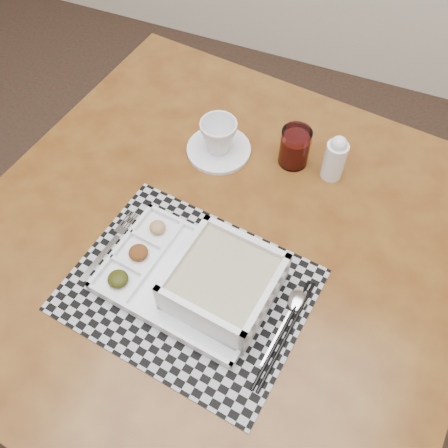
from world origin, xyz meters
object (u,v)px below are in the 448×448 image
at_px(cup, 219,136).
at_px(juice_glass, 295,148).
at_px(serving_tray, 213,282).
at_px(dining_table, 219,260).
at_px(creamer_bottle, 335,158).

relative_size(cup, juice_glass, 0.92).
xyz_separation_m(serving_tray, juice_glass, (0.04, 0.38, 0.01)).
height_order(dining_table, cup, cup).
relative_size(dining_table, creamer_bottle, 9.72).
xyz_separation_m(juice_glass, creamer_bottle, (0.09, -0.01, 0.01)).
relative_size(serving_tray, creamer_bottle, 2.97).
relative_size(juice_glass, creamer_bottle, 0.80).
bearing_deg(dining_table, cup, 112.57).
distance_m(dining_table, creamer_bottle, 0.34).
xyz_separation_m(dining_table, cup, (-0.10, 0.23, 0.13)).
relative_size(dining_table, juice_glass, 12.21).
distance_m(juice_glass, creamer_bottle, 0.09).
bearing_deg(serving_tray, cup, 111.02).
height_order(serving_tray, cup, serving_tray).
xyz_separation_m(serving_tray, creamer_bottle, (0.13, 0.37, 0.02)).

